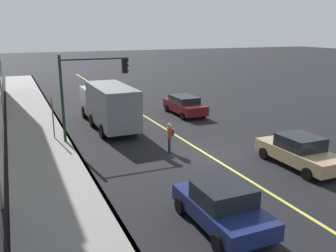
{
  "coord_description": "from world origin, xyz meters",
  "views": [
    {
      "loc": [
        -16.22,
        9.41,
        6.56
      ],
      "look_at": [
        -0.27,
        2.42,
        1.92
      ],
      "focal_mm": 38.78,
      "sensor_mm": 36.0,
      "label": 1
    }
  ],
  "objects": [
    {
      "name": "pedestrian_with_backpack",
      "position": [
        1.15,
        1.7,
        0.96
      ],
      "size": [
        0.44,
        0.45,
        1.65
      ],
      "color": "#262D4C",
      "rests_on": "ground"
    },
    {
      "name": "ground",
      "position": [
        0.0,
        0.0,
        0.0
      ],
      "size": [
        200.0,
        200.0,
        0.0
      ],
      "primitive_type": "plane",
      "color": "black"
    },
    {
      "name": "sidewalk_slab",
      "position": [
        0.0,
        8.12,
        0.07
      ],
      "size": [
        80.0,
        3.56,
        0.15
      ],
      "primitive_type": "cube",
      "color": "gray",
      "rests_on": "ground"
    },
    {
      "name": "lane_stripe_center",
      "position": [
        0.0,
        0.0,
        0.01
      ],
      "size": [
        80.0,
        0.16,
        0.01
      ],
      "primitive_type": "cube",
      "color": "#D8CC4C",
      "rests_on": "ground"
    },
    {
      "name": "traffic_light_mast",
      "position": [
        5.07,
        5.1,
        3.6
      ],
      "size": [
        0.28,
        4.14,
        5.2
      ],
      "color": "#1E3823",
      "rests_on": "ground"
    },
    {
      "name": "street_sign_post",
      "position": [
        6.07,
        7.25,
        1.75
      ],
      "size": [
        0.6,
        0.08,
        2.97
      ],
      "color": "slate",
      "rests_on": "ground"
    },
    {
      "name": "car_tan",
      "position": [
        -3.33,
        -3.3,
        0.77
      ],
      "size": [
        4.66,
        2.03,
        1.56
      ],
      "color": "tan",
      "rests_on": "ground"
    },
    {
      "name": "car_navy",
      "position": [
        -6.66,
        3.2,
        0.75
      ],
      "size": [
        4.06,
        2.09,
        1.51
      ],
      "color": "navy",
      "rests_on": "ground"
    },
    {
      "name": "curb_edge",
      "position": [
        0.0,
        6.42,
        0.07
      ],
      "size": [
        80.0,
        0.16,
        0.15
      ],
      "primitive_type": "cube",
      "color": "slate",
      "rests_on": "ground"
    },
    {
      "name": "truck_gray",
      "position": [
        7.81,
        3.37,
        1.61
      ],
      "size": [
        8.48,
        2.38,
        3.01
      ],
      "color": "silver",
      "rests_on": "ground"
    },
    {
      "name": "car_maroon",
      "position": [
        9.08,
        -3.1,
        0.78
      ],
      "size": [
        4.6,
        1.98,
        1.48
      ],
      "color": "#591116",
      "rests_on": "ground"
    }
  ]
}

